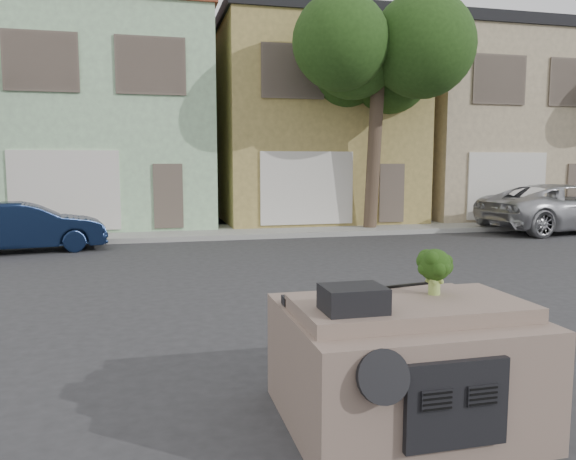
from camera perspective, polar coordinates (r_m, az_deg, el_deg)
name	(u,v)px	position (r m, az deg, el deg)	size (l,w,h in m)	color
ground_plane	(307,326)	(7.98, 1.96, -9.70)	(120.00, 120.00, 0.00)	#303033
sidewalk	(218,232)	(18.12, -7.10, -0.20)	(40.00, 3.00, 0.15)	gray
townhouse_mint	(108,122)	(21.96, -17.78, 10.42)	(7.20, 8.20, 7.55)	#A1CB9D
townhouse_tan	(305,125)	(22.74, 1.77, 10.60)	(7.20, 8.20, 7.55)	#A28E4C
townhouse_beige	(473,128)	(25.78, 18.29, 9.82)	(7.20, 8.20, 7.55)	tan
navy_sedan	(28,252)	(15.92, -24.91, -2.02)	(1.35, 3.86, 1.27)	black
silver_pickup	(562,231)	(20.88, 26.08, -0.12)	(2.62, 5.69, 1.58)	#B0B1B6
tree_near	(375,101)	(18.67, 8.79, 12.82)	(4.40, 4.00, 8.50)	#224115
car_dashboard	(401,359)	(5.13, 11.36, -12.77)	(2.00, 1.80, 1.12)	#776256
instrument_hump	(353,299)	(4.41, 6.63, -6.96)	(0.48, 0.38, 0.20)	black
wiper_arm	(412,285)	(5.42, 12.49, -5.45)	(0.70, 0.03, 0.02)	black
broccoli	(435,271)	(5.08, 14.68, -4.08)	(0.34, 0.34, 0.41)	#1A340D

